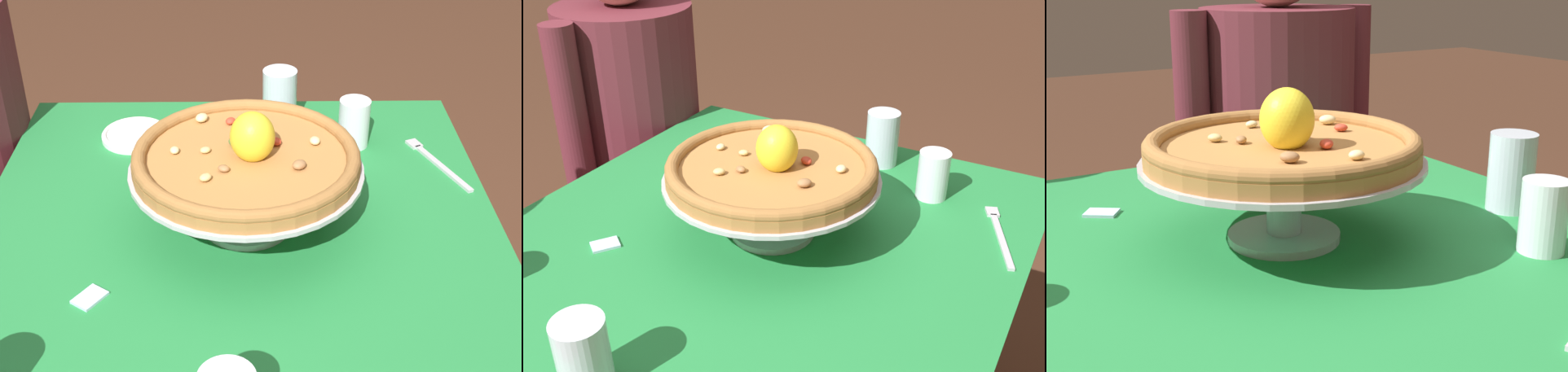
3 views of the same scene
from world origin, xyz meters
TOP-DOWN VIEW (x-y plane):
  - dining_table at (0.00, 0.00)m, footprint 1.06×0.94m
  - pizza_stand at (0.05, -0.02)m, footprint 0.40×0.40m
  - pizza at (0.05, -0.02)m, footprint 0.38×0.38m
  - water_glass_side_right at (0.42, -0.09)m, footprint 0.07×0.07m
  - water_glass_front_right at (0.33, -0.24)m, footprint 0.06×0.06m
  - water_glass_side_left at (-0.41, 0.01)m, footprint 0.07×0.07m
  - side_plate at (0.36, 0.22)m, footprint 0.14×0.14m
  - dinner_fork at (0.25, -0.40)m, footprint 0.20×0.10m
  - sugar_packet at (-0.15, 0.23)m, footprint 0.06×0.06m
  - diner_right at (0.41, 0.65)m, footprint 0.53×0.37m

SIDE VIEW (x-z plane):
  - diner_right at x=0.41m, z-range -0.01..1.21m
  - dining_table at x=0.00m, z-range 0.25..0.99m
  - sugar_packet at x=-0.15m, z-range 0.74..0.74m
  - dinner_fork at x=0.25m, z-range 0.74..0.74m
  - side_plate at x=0.36m, z-range 0.74..0.76m
  - water_glass_front_right at x=0.33m, z-range 0.73..0.83m
  - water_glass_side_left at x=-0.41m, z-range 0.73..0.85m
  - water_glass_side_right at x=0.42m, z-range 0.73..0.86m
  - pizza_stand at x=0.05m, z-range 0.77..0.89m
  - pizza at x=0.05m, z-range 0.83..0.93m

